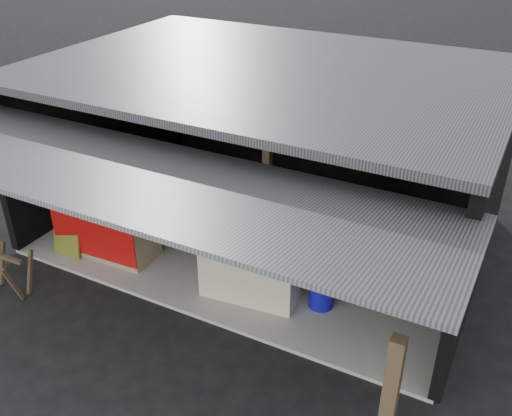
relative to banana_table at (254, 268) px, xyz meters
The scene contains 13 objects.
ground 1.18m from the banana_table, 122.95° to the right, with size 80.00×80.00×0.00m, color black.
concrete_slab 1.75m from the banana_table, 110.27° to the left, with size 7.00×5.00×0.06m, color gray.
shophouse 2.58m from the banana_table, 107.10° to the left, with size 7.40×7.29×3.02m.
banana_table is the anchor object (origin of this frame).
banana_pile 0.49m from the banana_table, ahead, with size 1.37×0.82×0.16m, color yellow, non-canonical shape.
white_crate 0.85m from the banana_table, 90.09° to the left, with size 1.00×0.69×1.10m.
neighbor_stall 2.65m from the banana_table, behind, with size 1.65×0.80×1.67m.
green_signboard 3.24m from the banana_table, behind, with size 0.53×0.04×0.80m, color black.
sawhorse 3.70m from the banana_table, 152.58° to the right, with size 0.71×0.63×0.68m.
water_barrel 1.05m from the banana_table, ahead, with size 0.37×0.37×0.55m, color #0F0D98.
plastic_chair 2.15m from the banana_table, 59.19° to the left, with size 0.57×0.57×0.97m.
magenta_rug 1.76m from the banana_table, 50.14° to the left, with size 1.50×1.00×0.01m, color maroon.
picture_frames 4.31m from the banana_table, 100.72° to the left, with size 1.62×0.04×0.46m.
Camera 1 is at (3.84, -5.22, 5.42)m, focal length 40.00 mm.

